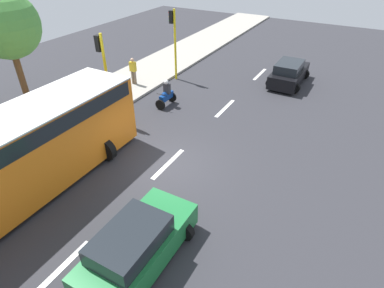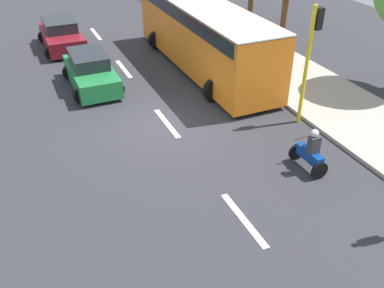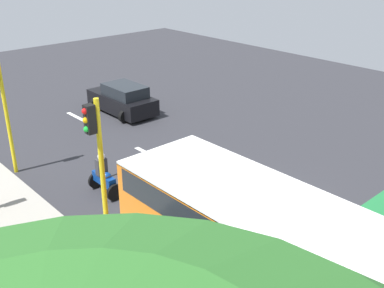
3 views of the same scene
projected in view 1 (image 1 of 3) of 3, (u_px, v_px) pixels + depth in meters
The scene contains 14 objects.
ground_plane at pixel (168, 165), 13.89m from camera, with size 40.00×60.00×0.10m, color #2D2D33.
sidewalk at pixel (55, 123), 16.65m from camera, with size 4.00×60.00×0.15m, color #9E998E.
lane_stripe_far_north at pixel (260, 74), 22.61m from camera, with size 0.20×2.40×0.01m, color white.
lane_stripe_north at pixel (225, 108), 18.23m from camera, with size 0.20×2.40×0.01m, color white.
lane_stripe_mid at pixel (168, 164), 13.85m from camera, with size 0.20×2.40×0.01m, color white.
lane_stripe_south at pixel (59, 270), 9.48m from camera, with size 0.20×2.40×0.01m, color white.
car_green at pixel (137, 245), 9.38m from camera, with size 2.19×4.09×1.52m.
car_black at pixel (289, 73), 20.83m from camera, with size 2.15×4.00×1.52m.
city_bus at pixel (6, 159), 11.02m from camera, with size 3.20×11.00×3.16m.
motorcycle at pixel (166, 95), 18.21m from camera, with size 0.60×1.30×1.53m.
pedestrian_near_signal at pixel (133, 70), 20.34m from camera, with size 0.40×0.24×1.69m.
traffic_light_corner at pixel (104, 66), 15.63m from camera, with size 0.49×0.24×4.50m.
traffic_light_midblock at pixel (174, 35), 20.36m from camera, with size 0.49×0.24×4.50m.
street_tree_north at pixel (5, 25), 16.52m from camera, with size 3.50×3.50×6.14m.
Camera 1 is at (-6.28, 9.19, 8.36)m, focal length 29.96 mm.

